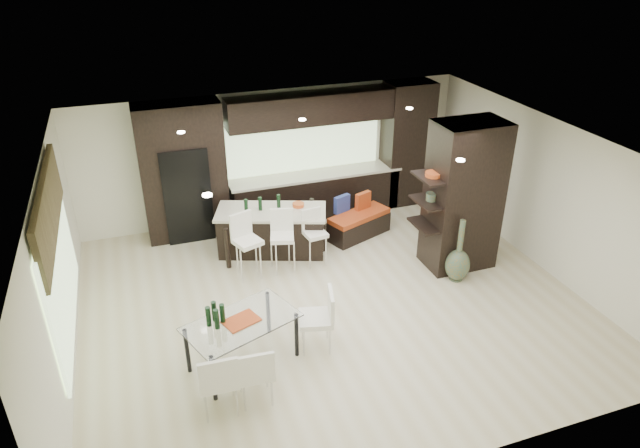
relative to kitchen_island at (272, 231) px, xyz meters
name	(u,v)px	position (x,y,z in m)	size (l,w,h in m)	color
ground	(332,301)	(0.50, -1.95, -0.42)	(8.00, 8.00, 0.00)	beige
back_wall	(274,154)	(0.50, 1.55, 0.93)	(8.00, 0.02, 2.70)	white
left_wall	(56,275)	(-3.50, -1.95, 0.93)	(0.02, 7.00, 2.70)	white
right_wall	(545,194)	(4.50, -1.95, 0.93)	(0.02, 7.00, 2.70)	white
ceiling	(334,148)	(0.50, -1.95, 2.28)	(8.00, 7.00, 0.02)	white
window_left	(60,268)	(-3.46, -1.75, 0.93)	(0.04, 3.20, 1.90)	#B2D199
window_back	(302,143)	(1.10, 1.51, 1.13)	(3.40, 0.04, 1.20)	#B2D199
stone_accent	(48,209)	(-3.43, -1.75, 1.83)	(0.08, 3.00, 0.80)	brown
ceiling_spots	(328,143)	(0.50, -1.70, 2.26)	(4.00, 3.00, 0.02)	white
back_cabinetry	(302,157)	(1.00, 1.22, 0.93)	(6.80, 0.68, 2.70)	black
refrigerator	(186,192)	(-1.40, 1.17, 0.53)	(0.90, 0.68, 1.90)	black
partition_column	(464,196)	(3.10, -1.55, 0.93)	(1.20, 0.80, 2.70)	black
kitchen_island	(272,231)	(0.00, 0.00, 0.00)	(2.03, 0.87, 0.84)	black
stool_left	(248,253)	(-0.62, -0.75, 0.06)	(0.42, 0.42, 0.96)	white
stool_mid	(283,247)	(0.00, -0.74, 0.04)	(0.41, 0.41, 0.93)	white
stool_right	(315,243)	(0.62, -0.72, 0.00)	(0.38, 0.38, 0.85)	white
bench	(359,224)	(1.79, -0.01, -0.17)	(1.31, 0.50, 0.50)	black
floor_vase	(459,250)	(2.80, -2.06, 0.17)	(0.43, 0.43, 1.18)	#47553D
dining_table	(243,343)	(-1.22, -2.97, -0.06)	(1.53, 0.86, 0.73)	white
chair_near	(255,374)	(-1.22, -3.71, 0.00)	(0.45, 0.45, 0.84)	white
chair_far	(218,382)	(-1.69, -3.72, 0.03)	(0.49, 0.49, 0.90)	white
chair_end	(316,322)	(-0.14, -2.97, 0.02)	(0.48, 0.48, 0.89)	white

